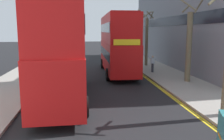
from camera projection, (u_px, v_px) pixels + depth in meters
name	position (u px, v px, depth m)	size (l,w,h in m)	color
sidewalk_right	(175.00, 79.00, 20.38)	(4.00, 80.00, 0.14)	gray
sidewalk_left	(16.00, 83.00, 18.83)	(4.00, 80.00, 0.14)	gray
kerb_line_outer	(158.00, 86.00, 18.18)	(0.10, 56.00, 0.01)	yellow
kerb_line_inner	(156.00, 86.00, 18.16)	(0.10, 56.00, 0.01)	yellow
double_decker_bus_away	(62.00, 50.00, 14.30)	(2.97, 10.86, 5.64)	red
double_decker_bus_oncoming	(117.00, 42.00, 23.14)	(2.89, 10.84, 5.64)	#B20F0F
pedestrian_far	(153.00, 64.00, 23.34)	(0.34, 0.22, 1.62)	#2D2D38
street_tree_mid	(189.00, 45.00, 18.81)	(1.86, 1.81, 6.55)	#6B6047
street_tree_far	(132.00, 39.00, 38.97)	(1.48, 1.38, 5.56)	#6B6047
street_tree_distant	(147.00, 38.00, 27.67)	(1.78, 1.84, 6.42)	#6B6047
townhouse_terrace_right	(206.00, 8.00, 28.70)	(10.08, 28.00, 13.65)	slate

